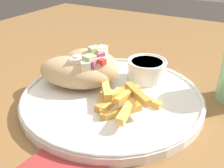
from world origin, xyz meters
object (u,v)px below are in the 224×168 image
fries_pile (121,100)px  pita_sandwich_near (75,72)px  pita_sandwich_far (90,66)px  sauce_ramekin (147,69)px  plate (112,97)px

fries_pile → pita_sandwich_near: bearing=167.8°
pita_sandwich_far → fries_pile: pita_sandwich_far is taller
fries_pile → sauce_ramekin: sauce_ramekin is taller
pita_sandwich_far → sauce_ramekin: size_ratio=1.52×
fries_pile → pita_sandwich_far: bearing=151.4°
pita_sandwich_far → pita_sandwich_near: bearing=-119.1°
pita_sandwich_near → fries_pile: size_ratio=1.30×
pita_sandwich_near → sauce_ramekin: pita_sandwich_near is taller
plate → sauce_ramekin: 0.09m
pita_sandwich_far → sauce_ramekin: 0.10m
pita_sandwich_far → fries_pile: bearing=-27.5°
pita_sandwich_near → sauce_ramekin: size_ratio=1.96×
pita_sandwich_near → sauce_ramekin: 0.13m
plate → fries_pile: (0.03, -0.03, 0.02)m
pita_sandwich_near → fries_pile: bearing=-23.8°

